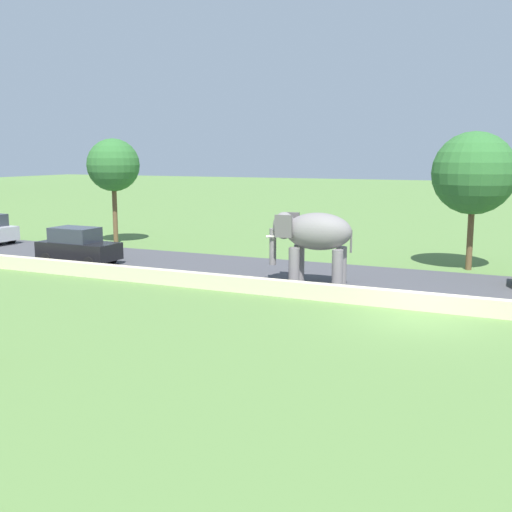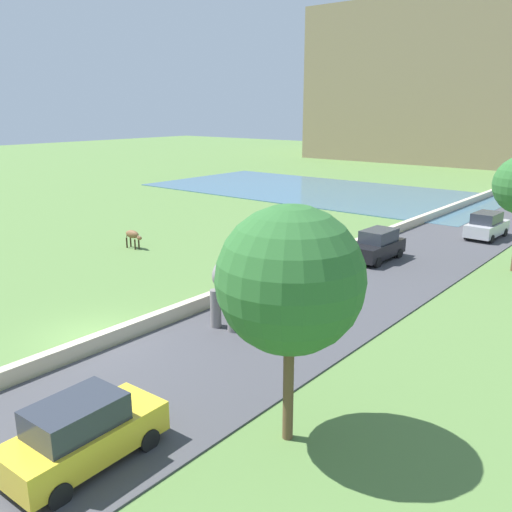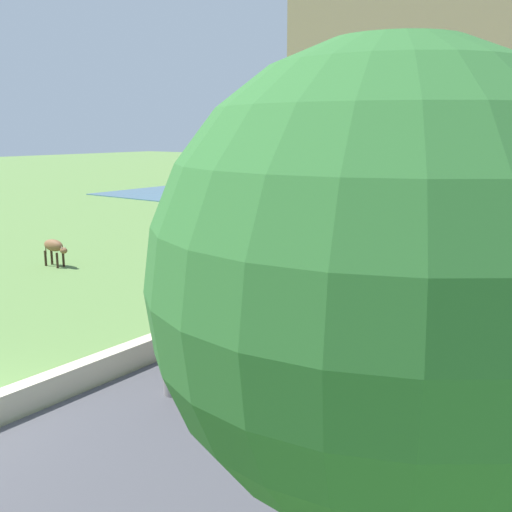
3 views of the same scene
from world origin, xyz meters
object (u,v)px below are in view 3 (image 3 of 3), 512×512
cow_tan (326,230)px  cow_brown (54,247)px  person_beside_elephant (240,368)px  elephant (217,296)px  car_black (421,256)px

cow_tan → cow_brown: (-6.96, -10.44, 0.00)m
person_beside_elephant → elephant: bearing=148.5°
elephant → car_black: size_ratio=0.88×
cow_brown → car_black: bearing=28.3°
car_black → cow_brown: bearing=-151.7°
person_beside_elephant → cow_brown: 15.35m
cow_tan → person_beside_elephant: bearing=-65.5°
elephant → cow_brown: (-13.08, 4.90, -1.20)m
elephant → cow_brown: 14.02m
person_beside_elephant → car_black: car_black is taller
person_beside_elephant → car_black: size_ratio=0.40×
cow_brown → elephant: bearing=-20.5°
car_black → cow_tan: bearing=151.2°
elephant → cow_tan: (-6.12, 15.34, -1.20)m
elephant → cow_tan: size_ratio=2.52×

